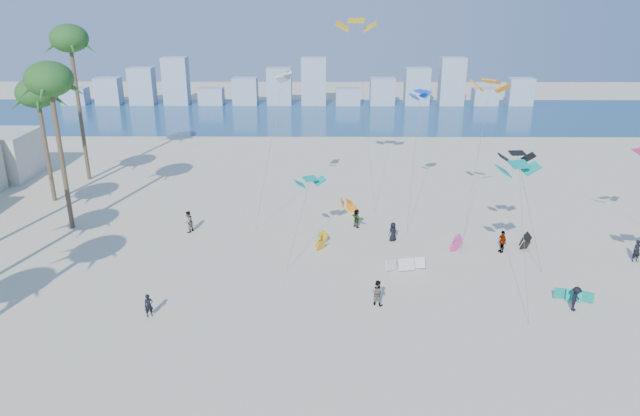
{
  "coord_description": "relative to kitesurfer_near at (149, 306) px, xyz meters",
  "views": [
    {
      "loc": [
        3.28,
        -24.4,
        19.58
      ],
      "look_at": [
        3.0,
        16.0,
        4.5
      ],
      "focal_mm": 32.87,
      "sensor_mm": 36.0,
      "label": 1
    }
  ],
  "objects": [
    {
      "name": "distant_skyline",
      "position": [
        6.65,
        73.82,
        2.32
      ],
      "size": [
        85.0,
        3.0,
        8.4
      ],
      "color": "#9EADBF",
      "rests_on": "ground"
    },
    {
      "name": "grounded_kites",
      "position": [
        18.92,
        10.04,
        -0.34
      ],
      "size": [
        19.15,
        20.04,
        0.97
      ],
      "color": "#EDA30C",
      "rests_on": "ground"
    },
    {
      "name": "ocean",
      "position": [
        7.84,
        63.82,
        -0.76
      ],
      "size": [
        220.0,
        220.0,
        0.0
      ],
      "primitive_type": "plane",
      "color": "navy",
      "rests_on": "ground"
    },
    {
      "name": "kitesurfers_far",
      "position": [
        17.32,
        10.2,
        0.1
      ],
      "size": [
        36.41,
        15.59,
        1.9
      ],
      "color": "black",
      "rests_on": "ground"
    },
    {
      "name": "flying_kites",
      "position": [
        21.34,
        13.48,
        10.47
      ],
      "size": [
        33.68,
        24.44,
        17.74
      ],
      "color": "#0C957F",
      "rests_on": "ground"
    },
    {
      "name": "kitesurfer_mid",
      "position": [
        14.65,
        1.59,
        0.12
      ],
      "size": [
        1.08,
        1.01,
        1.77
      ],
      "primitive_type": "imported",
      "rotation": [
        0.0,
        0.0,
        2.63
      ],
      "color": "gray",
      "rests_on": "ground"
    },
    {
      "name": "kitesurfer_near",
      "position": [
        0.0,
        0.0,
        0.0
      ],
      "size": [
        0.67,
        0.59,
        1.54
      ],
      "primitive_type": "imported",
      "rotation": [
        0.0,
        0.0,
        0.49
      ],
      "color": "black",
      "rests_on": "ground"
    },
    {
      "name": "ground",
      "position": [
        7.84,
        -8.18,
        -0.77
      ],
      "size": [
        220.0,
        220.0,
        0.0
      ],
      "primitive_type": "plane",
      "color": "beige",
      "rests_on": "ground"
    }
  ]
}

